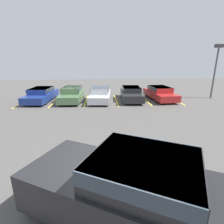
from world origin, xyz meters
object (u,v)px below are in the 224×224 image
at_px(parked_sedan_a, 41,94).
at_px(parked_sedan_d, 131,93).
at_px(parked_sedan_b, 72,93).
at_px(parked_sedan_c, 100,94).
at_px(light_post, 216,63).
at_px(pickup_truck, 158,198).
at_px(wheel_stop_curb, 101,94).
at_px(parked_sedan_e, 160,93).

distance_m(parked_sedan_a, parked_sedan_d, 8.18).
bearing_deg(parked_sedan_b, parked_sedan_c, 85.52).
height_order(parked_sedan_d, light_post, light_post).
xyz_separation_m(pickup_truck, wheel_stop_curb, (-1.07, 15.47, -0.83)).
distance_m(parked_sedan_a, parked_sedan_e, 10.93).
height_order(parked_sedan_c, wheel_stop_curb, parked_sedan_c).
xyz_separation_m(parked_sedan_d, light_post, (7.94, 0.28, 2.64)).
bearing_deg(parked_sedan_e, parked_sedan_d, -91.64).
relative_size(parked_sedan_d, wheel_stop_curb, 2.34).
distance_m(pickup_truck, parked_sedan_e, 13.81).
bearing_deg(light_post, parked_sedan_e, -178.21).
relative_size(parked_sedan_b, parked_sedan_c, 1.02).
xyz_separation_m(parked_sedan_a, parked_sedan_b, (2.76, -0.09, 0.04)).
distance_m(parked_sedan_b, parked_sedan_c, 2.57).
height_order(parked_sedan_e, wheel_stop_curb, parked_sedan_e).
bearing_deg(parked_sedan_c, parked_sedan_b, -90.88).
xyz_separation_m(parked_sedan_a, light_post, (16.12, 0.11, 2.66)).
distance_m(parked_sedan_c, parked_sedan_e, 5.62).
distance_m(parked_sedan_d, wheel_stop_curb, 3.81).
distance_m(parked_sedan_b, light_post, 13.61).
xyz_separation_m(parked_sedan_b, parked_sedan_e, (8.17, 0.04, -0.03)).
xyz_separation_m(pickup_truck, parked_sedan_d, (1.72, 12.94, -0.25)).
height_order(parked_sedan_b, light_post, light_post).
bearing_deg(parked_sedan_b, parked_sedan_d, 90.48).
height_order(parked_sedan_a, parked_sedan_c, parked_sedan_c).
relative_size(parked_sedan_c, light_post, 0.93).
height_order(parked_sedan_b, parked_sedan_e, parked_sedan_b).
xyz_separation_m(pickup_truck, parked_sedan_b, (-3.69, 13.03, -0.23)).
height_order(parked_sedan_b, parked_sedan_d, parked_sedan_b).
height_order(parked_sedan_b, wheel_stop_curb, parked_sedan_b).
distance_m(parked_sedan_b, wheel_stop_curb, 3.64).
bearing_deg(parked_sedan_d, light_post, 95.51).
height_order(parked_sedan_c, parked_sedan_d, parked_sedan_c).
bearing_deg(parked_sedan_c, pickup_truck, 10.05).
bearing_deg(parked_sedan_b, pickup_truck, 17.18).
bearing_deg(wheel_stop_curb, parked_sedan_b, -136.94).
height_order(light_post, wheel_stop_curb, light_post).
height_order(pickup_truck, parked_sedan_e, pickup_truck).
height_order(pickup_truck, light_post, light_post).
relative_size(pickup_truck, parked_sedan_d, 1.35).
xyz_separation_m(parked_sedan_b, light_post, (13.35, 0.20, 2.62)).
distance_m(parked_sedan_a, wheel_stop_curb, 5.90).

